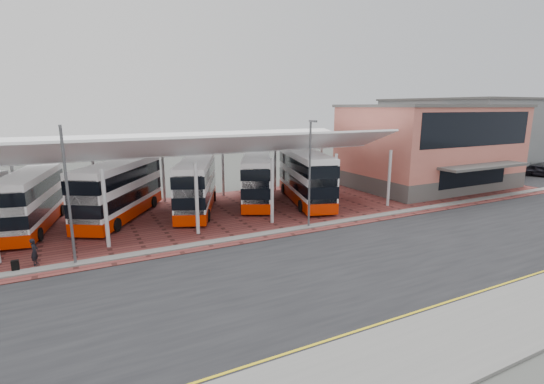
% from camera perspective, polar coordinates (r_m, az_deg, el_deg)
% --- Properties ---
extents(ground, '(140.00, 140.00, 0.00)m').
position_cam_1_polar(ground, '(24.34, 9.31, -9.65)').
color(ground, '#434541').
extents(road, '(120.00, 14.00, 0.02)m').
position_cam_1_polar(road, '(23.60, 10.77, -10.40)').
color(road, black).
rests_on(road, ground).
extents(forecourt, '(72.00, 16.00, 0.06)m').
position_cam_1_polar(forecourt, '(35.90, -0.41, -2.24)').
color(forecourt, brown).
rests_on(forecourt, ground).
extents(sidewalk, '(120.00, 4.00, 0.14)m').
position_cam_1_polar(sidewalk, '(18.63, 26.75, -17.85)').
color(sidewalk, slate).
rests_on(sidewalk, ground).
extents(north_kerb, '(120.00, 0.80, 0.14)m').
position_cam_1_polar(north_kerb, '(29.22, 2.09, -5.58)').
color(north_kerb, slate).
rests_on(north_kerb, ground).
extents(yellow_line_near, '(120.00, 0.12, 0.01)m').
position_cam_1_polar(yellow_line_near, '(19.70, 21.91, -15.84)').
color(yellow_line_near, yellow).
rests_on(yellow_line_near, road).
extents(yellow_line_far, '(120.00, 0.12, 0.01)m').
position_cam_1_polar(yellow_line_far, '(19.87, 21.24, -15.53)').
color(yellow_line_far, yellow).
rests_on(yellow_line_far, road).
extents(canopy, '(37.00, 11.63, 7.07)m').
position_cam_1_polar(canopy, '(33.04, -13.75, 6.32)').
color(canopy, silver).
rests_on(canopy, ground).
extents(terminal, '(18.40, 14.40, 9.25)m').
position_cam_1_polar(terminal, '(48.80, 21.80, 6.26)').
color(terminal, '#54524F').
rests_on(terminal, ground).
extents(warehouse, '(30.50, 20.50, 10.25)m').
position_cam_1_polar(warehouse, '(74.69, 28.83, 7.79)').
color(warehouse, slate).
rests_on(warehouse, ground).
extents(lamp_west, '(0.16, 0.90, 8.07)m').
position_cam_1_polar(lamp_west, '(24.78, -27.49, 0.03)').
color(lamp_west, '#55565B').
rests_on(lamp_west, ground).
extents(lamp_east, '(0.16, 0.90, 8.07)m').
position_cam_1_polar(lamp_east, '(29.28, 5.51, 3.05)').
color(lamp_east, '#55565B').
rests_on(lamp_east, ground).
extents(bus_1, '(4.32, 10.59, 4.26)m').
position_cam_1_polar(bus_1, '(34.14, -31.49, -1.13)').
color(bus_1, white).
rests_on(bus_1, forecourt).
extents(bus_2, '(8.11, 10.92, 4.63)m').
position_cam_1_polar(bus_2, '(34.18, -21.14, 0.20)').
color(bus_2, white).
rests_on(bus_2, forecourt).
extents(bus_3, '(6.50, 10.95, 4.46)m').
position_cam_1_polar(bus_3, '(34.81, -10.86, 0.87)').
color(bus_3, white).
rests_on(bus_3, forecourt).
extents(bus_4, '(6.99, 10.88, 4.48)m').
position_cam_1_polar(bus_4, '(37.49, -2.21, 1.91)').
color(bus_4, white).
rests_on(bus_4, forecourt).
extents(bus_5, '(5.96, 11.92, 4.80)m').
position_cam_1_polar(bus_5, '(37.64, 4.83, 2.16)').
color(bus_5, white).
rests_on(bus_5, forecourt).
extents(pedestrian, '(0.50, 0.64, 1.57)m').
position_cam_1_polar(pedestrian, '(26.71, -31.15, -7.40)').
color(pedestrian, black).
rests_on(pedestrian, forecourt).
extents(suitcase, '(0.37, 0.26, 0.63)m').
position_cam_1_polar(suitcase, '(26.39, -33.16, -8.93)').
color(suitcase, black).
rests_on(suitcase, forecourt).
extents(carpark_car_a, '(3.62, 4.85, 1.54)m').
position_cam_1_polar(carpark_car_a, '(62.29, 34.28, 2.59)').
color(carpark_car_a, black).
rests_on(carpark_car_a, carpark_surface).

